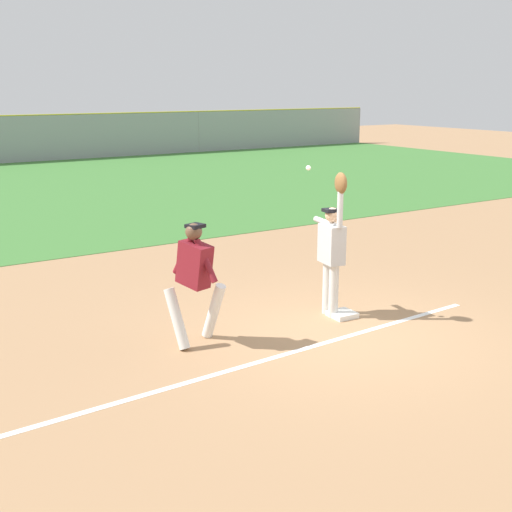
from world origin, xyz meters
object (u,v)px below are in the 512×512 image
(fielder, at_px, (332,246))
(baseball, at_px, (308,168))
(parked_car_black, at_px, (67,139))
(first_base, at_px, (342,314))
(runner, at_px, (195,275))

(fielder, height_order, baseball, baseball)
(fielder, relative_size, parked_car_black, 0.50)
(fielder, distance_m, parked_car_black, 29.76)
(first_base, bearing_deg, parked_car_black, 80.31)
(runner, xyz_separation_m, baseball, (1.97, 0.07, 1.34))
(parked_car_black, bearing_deg, first_base, -106.23)
(fielder, height_order, parked_car_black, fielder)
(first_base, bearing_deg, runner, 174.40)
(fielder, bearing_deg, first_base, 135.77)
(first_base, bearing_deg, baseball, 147.22)
(fielder, bearing_deg, baseball, -13.21)
(fielder, bearing_deg, parked_car_black, -90.35)
(first_base, xyz_separation_m, parked_car_black, (5.03, 29.46, 0.63))
(baseball, bearing_deg, parked_car_black, 79.28)
(first_base, distance_m, runner, 2.64)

